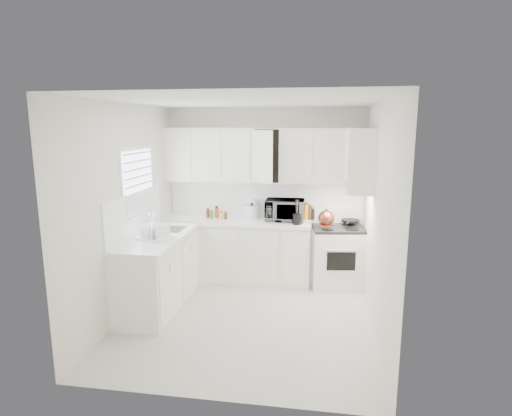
% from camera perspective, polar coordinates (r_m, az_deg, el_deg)
% --- Properties ---
extents(floor, '(3.20, 3.20, 0.00)m').
position_cam_1_polar(floor, '(5.35, -1.20, -14.73)').
color(floor, silver).
rests_on(floor, ground).
extents(ceiling, '(3.20, 3.20, 0.00)m').
position_cam_1_polar(ceiling, '(4.82, -1.32, 14.31)').
color(ceiling, white).
rests_on(ceiling, ground).
extents(wall_back, '(3.00, 0.00, 3.00)m').
position_cam_1_polar(wall_back, '(6.48, 1.23, 1.95)').
color(wall_back, white).
rests_on(wall_back, ground).
extents(wall_front, '(3.00, 0.00, 3.00)m').
position_cam_1_polar(wall_front, '(3.41, -6.00, -6.53)').
color(wall_front, white).
rests_on(wall_front, ground).
extents(wall_left, '(0.00, 3.20, 3.20)m').
position_cam_1_polar(wall_left, '(5.39, -17.16, -0.42)').
color(wall_left, white).
rests_on(wall_left, ground).
extents(wall_right, '(0.00, 3.20, 3.20)m').
position_cam_1_polar(wall_right, '(4.89, 16.32, -1.50)').
color(wall_right, white).
rests_on(wall_right, ground).
extents(window_blinds, '(0.06, 0.96, 1.06)m').
position_cam_1_polar(window_blinds, '(5.65, -15.59, 2.76)').
color(window_blinds, white).
rests_on(window_blinds, wall_left).
extents(lower_cabinets_back, '(2.22, 0.60, 0.90)m').
position_cam_1_polar(lower_cabinets_back, '(6.44, -2.62, -5.87)').
color(lower_cabinets_back, white).
rests_on(lower_cabinets_back, floor).
extents(lower_cabinets_left, '(0.60, 1.60, 0.90)m').
position_cam_1_polar(lower_cabinets_left, '(5.67, -13.02, -8.57)').
color(lower_cabinets_left, white).
rests_on(lower_cabinets_left, floor).
extents(countertop_back, '(2.24, 0.64, 0.05)m').
position_cam_1_polar(countertop_back, '(6.31, -2.67, -1.77)').
color(countertop_back, white).
rests_on(countertop_back, lower_cabinets_back).
extents(countertop_left, '(0.64, 1.62, 0.05)m').
position_cam_1_polar(countertop_left, '(5.52, -13.14, -3.93)').
color(countertop_left, white).
rests_on(countertop_left, lower_cabinets_left).
extents(backsplash_back, '(2.98, 0.02, 0.55)m').
position_cam_1_polar(backsplash_back, '(6.48, 1.21, 1.28)').
color(backsplash_back, white).
rests_on(backsplash_back, wall_back).
extents(backsplash_left, '(0.02, 1.60, 0.55)m').
position_cam_1_polar(backsplash_left, '(5.57, -16.14, -0.77)').
color(backsplash_left, white).
rests_on(backsplash_left, wall_left).
extents(upper_cabinets_back, '(3.00, 0.33, 0.80)m').
position_cam_1_polar(upper_cabinets_back, '(6.29, 1.03, 3.51)').
color(upper_cabinets_back, white).
rests_on(upper_cabinets_back, wall_back).
extents(upper_cabinets_right, '(0.33, 0.90, 0.80)m').
position_cam_1_polar(upper_cabinets_right, '(5.64, 13.73, 2.32)').
color(upper_cabinets_right, white).
rests_on(upper_cabinets_right, wall_right).
extents(sink, '(0.42, 0.38, 0.30)m').
position_cam_1_polar(sink, '(5.81, -11.92, -1.68)').
color(sink, gray).
rests_on(sink, countertop_left).
extents(stove, '(0.82, 0.71, 1.14)m').
position_cam_1_polar(stove, '(6.27, 11.00, -5.41)').
color(stove, white).
rests_on(stove, floor).
extents(tea_kettle, '(0.28, 0.24, 0.26)m').
position_cam_1_polar(tea_kettle, '(5.99, 9.51, -1.21)').
color(tea_kettle, maroon).
rests_on(tea_kettle, stove).
extents(frying_pan, '(0.37, 0.50, 0.04)m').
position_cam_1_polar(frying_pan, '(6.34, 12.71, -1.61)').
color(frying_pan, black).
rests_on(frying_pan, stove).
extents(microwave, '(0.57, 0.32, 0.38)m').
position_cam_1_polar(microwave, '(6.21, 3.94, 0.04)').
color(microwave, gray).
rests_on(microwave, countertop_back).
extents(rice_cooker, '(0.28, 0.28, 0.24)m').
position_cam_1_polar(rice_cooker, '(6.35, -0.56, -0.36)').
color(rice_cooker, white).
rests_on(rice_cooker, countertop_back).
extents(paper_towel, '(0.12, 0.12, 0.27)m').
position_cam_1_polar(paper_towel, '(6.46, -0.24, -0.01)').
color(paper_towel, white).
rests_on(paper_towel, countertop_back).
extents(utensil_crock, '(0.13, 0.13, 0.37)m').
position_cam_1_polar(utensil_crock, '(5.96, 5.58, -0.51)').
color(utensil_crock, black).
rests_on(utensil_crock, countertop_back).
extents(dish_rack, '(0.46, 0.39, 0.21)m').
position_cam_1_polar(dish_rack, '(5.33, -13.59, -3.02)').
color(dish_rack, white).
rests_on(dish_rack, countertop_left).
extents(spice_left_0, '(0.06, 0.06, 0.13)m').
position_cam_1_polar(spice_left_0, '(6.52, -6.42, -0.60)').
color(spice_left_0, maroon).
rests_on(spice_left_0, countertop_back).
extents(spice_left_1, '(0.06, 0.06, 0.13)m').
position_cam_1_polar(spice_left_1, '(6.42, -5.98, -0.79)').
color(spice_left_1, '#2B8338').
rests_on(spice_left_1, countertop_back).
extents(spice_left_2, '(0.06, 0.06, 0.13)m').
position_cam_1_polar(spice_left_2, '(6.48, -5.14, -0.65)').
color(spice_left_2, '#D94C1C').
rests_on(spice_left_2, countertop_back).
extents(spice_left_3, '(0.06, 0.06, 0.13)m').
position_cam_1_polar(spice_left_3, '(6.38, -4.68, -0.83)').
color(spice_left_3, yellow).
rests_on(spice_left_3, countertop_back).
extents(spice_left_4, '(0.06, 0.06, 0.13)m').
position_cam_1_polar(spice_left_4, '(6.45, -3.84, -0.69)').
color(spice_left_4, brown).
rests_on(spice_left_4, countertop_back).
extents(sauce_right_0, '(0.06, 0.06, 0.19)m').
position_cam_1_polar(sauce_right_0, '(6.34, 6.25, -0.67)').
color(sauce_right_0, '#D94C1C').
rests_on(sauce_right_0, countertop_back).
extents(sauce_right_1, '(0.06, 0.06, 0.19)m').
position_cam_1_polar(sauce_right_1, '(6.28, 6.73, -0.79)').
color(sauce_right_1, yellow).
rests_on(sauce_right_1, countertop_back).
extents(sauce_right_2, '(0.06, 0.06, 0.19)m').
position_cam_1_polar(sauce_right_2, '(6.33, 7.25, -0.70)').
color(sauce_right_2, brown).
rests_on(sauce_right_2, countertop_back).
extents(sauce_right_3, '(0.06, 0.06, 0.19)m').
position_cam_1_polar(sauce_right_3, '(6.27, 7.73, -0.82)').
color(sauce_right_3, black).
rests_on(sauce_right_3, countertop_back).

